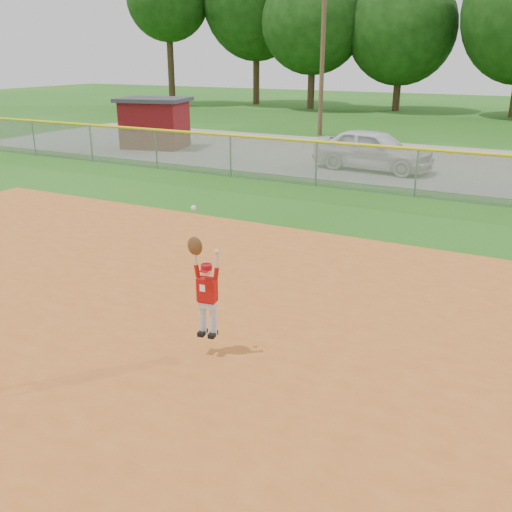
# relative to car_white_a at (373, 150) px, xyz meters

# --- Properties ---
(ground) EXTENTS (120.00, 120.00, 0.00)m
(ground) POSITION_rel_car_white_a_xyz_m (2.45, -13.55, -0.80)
(ground) COLOR #215814
(ground) RESTS_ON ground
(clay_infield) EXTENTS (24.00, 16.00, 0.04)m
(clay_infield) POSITION_rel_car_white_a_xyz_m (2.45, -16.55, -0.78)
(clay_infield) COLOR #B0591F
(clay_infield) RESTS_ON ground
(parking_strip) EXTENTS (44.00, 10.00, 0.03)m
(parking_strip) POSITION_rel_car_white_a_xyz_m (2.45, 2.45, -0.79)
(parking_strip) COLOR gray
(parking_strip) RESTS_ON ground
(car_white_a) EXTENTS (4.69, 2.24, 1.55)m
(car_white_a) POSITION_rel_car_white_a_xyz_m (0.00, 0.00, 0.00)
(car_white_a) COLOR silver
(car_white_a) RESTS_ON parking_strip
(utility_shed) EXTENTS (3.55, 3.04, 2.32)m
(utility_shed) POSITION_rel_car_white_a_xyz_m (-10.75, 0.61, 0.38)
(utility_shed) COLOR #5C0D0F
(utility_shed) RESTS_ON ground
(outfield_fence) EXTENTS (40.06, 0.10, 1.55)m
(outfield_fence) POSITION_rel_car_white_a_xyz_m (2.45, -3.55, 0.08)
(outfield_fence) COLOR gray
(outfield_fence) RESTS_ON ground
(power_lines) EXTENTS (19.40, 0.24, 9.00)m
(power_lines) POSITION_rel_car_white_a_xyz_m (3.45, 8.45, 3.87)
(power_lines) COLOR #4C3823
(power_lines) RESTS_ON ground
(ballplayer) EXTENTS (0.50, 0.23, 1.95)m
(ballplayer) POSITION_rel_car_white_a_xyz_m (2.07, -15.01, 0.28)
(ballplayer) COLOR silver
(ballplayer) RESTS_ON ground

